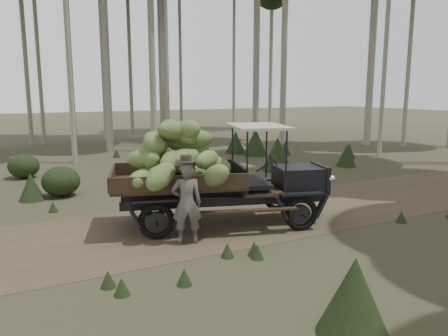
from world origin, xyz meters
The scene contains 5 objects.
ground centered at (0.00, 0.00, 0.00)m, with size 120.00×120.00×0.00m, color #473D2B.
dirt_track centered at (0.00, 0.00, 0.00)m, with size 70.00×4.00×0.01m, color brown.
banana_truck centered at (-1.11, -0.10, 1.53)m, with size 5.55×3.24×2.65m.
farmer centered at (-1.79, -1.07, 0.91)m, with size 0.75×0.61×1.93m.
undergrowth centered at (0.34, 3.82, 0.55)m, with size 22.79×23.73×1.39m.
Camera 1 is at (-5.26, -9.45, 3.27)m, focal length 35.00 mm.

